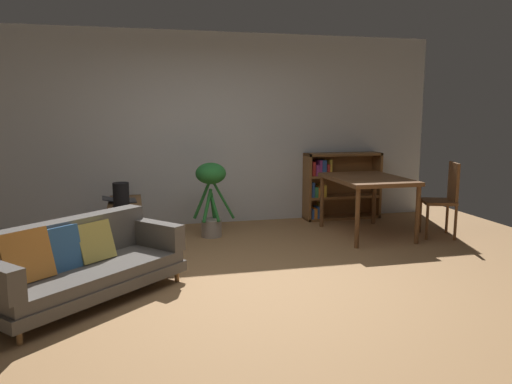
# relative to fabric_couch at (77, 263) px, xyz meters

# --- Properties ---
(ground_plane) EXTENTS (8.16, 8.16, 0.00)m
(ground_plane) POSITION_rel_fabric_couch_xyz_m (1.54, 0.05, -0.33)
(ground_plane) COLOR #A87A4C
(back_wall_panel) EXTENTS (6.80, 0.10, 2.70)m
(back_wall_panel) POSITION_rel_fabric_couch_xyz_m (1.54, 2.75, 1.02)
(back_wall_panel) COLOR silver
(back_wall_panel) RESTS_ON ground_plane
(fabric_couch) EXTENTS (1.79, 1.70, 0.70)m
(fabric_couch) POSITION_rel_fabric_couch_xyz_m (0.00, 0.00, 0.00)
(fabric_couch) COLOR olive
(fabric_couch) RESTS_ON ground_plane
(media_console) EXTENTS (0.40, 1.35, 0.51)m
(media_console) POSITION_rel_fabric_couch_xyz_m (0.38, 1.69, -0.08)
(media_console) COLOR brown
(media_console) RESTS_ON ground_plane
(open_laptop) EXTENTS (0.42, 0.33, 0.06)m
(open_laptop) POSITION_rel_fabric_couch_xyz_m (0.34, 1.88, 0.20)
(open_laptop) COLOR #333338
(open_laptop) RESTS_ON media_console
(desk_speaker) EXTENTS (0.18, 0.18, 0.29)m
(desk_speaker) POSITION_rel_fabric_couch_xyz_m (0.35, 1.48, 0.33)
(desk_speaker) COLOR black
(desk_speaker) RESTS_ON media_console
(potted_floor_plant) EXTENTS (0.53, 0.39, 0.96)m
(potted_floor_plant) POSITION_rel_fabric_couch_xyz_m (1.46, 1.89, 0.29)
(potted_floor_plant) COLOR #9E9389
(potted_floor_plant) RESTS_ON ground_plane
(dining_table) EXTENTS (0.90, 1.24, 0.76)m
(dining_table) POSITION_rel_fabric_couch_xyz_m (3.44, 1.50, 0.36)
(dining_table) COLOR brown
(dining_table) RESTS_ON ground_plane
(dining_chair_near) EXTENTS (0.50, 0.51, 0.97)m
(dining_chair_near) POSITION_rel_fabric_couch_xyz_m (4.37, 1.18, 0.21)
(dining_chair_near) COLOR brown
(dining_chair_near) RESTS_ON ground_plane
(bookshelf) EXTENTS (1.16, 0.31, 0.99)m
(bookshelf) POSITION_rel_fabric_couch_xyz_m (3.47, 2.57, 0.17)
(bookshelf) COLOR brown
(bookshelf) RESTS_ON ground_plane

